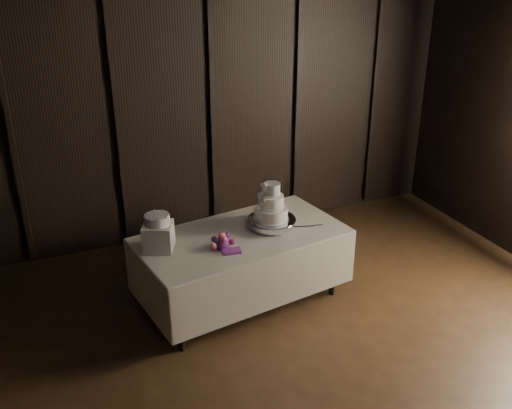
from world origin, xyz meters
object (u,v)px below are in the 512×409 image
(display_table, at_px, (242,265))
(bouquet, at_px, (222,242))
(cake_stand, at_px, (272,223))
(wedding_cake, at_px, (270,206))
(small_cake, at_px, (157,220))
(box_pedestal, at_px, (158,237))

(display_table, height_order, bouquet, bouquet)
(display_table, distance_m, bouquet, 0.51)
(display_table, xyz_separation_m, cake_stand, (0.33, 0.04, 0.39))
(cake_stand, relative_size, wedding_cake, 1.28)
(small_cake, bearing_deg, cake_stand, 1.26)
(wedding_cake, bearing_deg, small_cake, 176.47)
(box_pedestal, relative_size, small_cake, 1.14)
(display_table, bearing_deg, box_pedestal, 169.29)
(wedding_cake, bearing_deg, box_pedestal, 176.47)
(cake_stand, distance_m, wedding_cake, 0.20)
(display_table, xyz_separation_m, box_pedestal, (-0.80, 0.01, 0.47))
(bouquet, xyz_separation_m, box_pedestal, (-0.54, 0.19, 0.07))
(small_cake, bearing_deg, bouquet, -19.82)
(wedding_cake, height_order, small_cake, wedding_cake)
(cake_stand, bearing_deg, box_pedestal, -178.74)
(display_table, bearing_deg, cake_stand, -3.70)
(bouquet, xyz_separation_m, small_cake, (-0.54, 0.19, 0.24))
(bouquet, bearing_deg, display_table, 35.03)
(bouquet, relative_size, small_cake, 1.66)
(display_table, relative_size, wedding_cake, 5.67)
(wedding_cake, distance_m, bouquet, 0.62)
(wedding_cake, distance_m, small_cake, 1.10)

